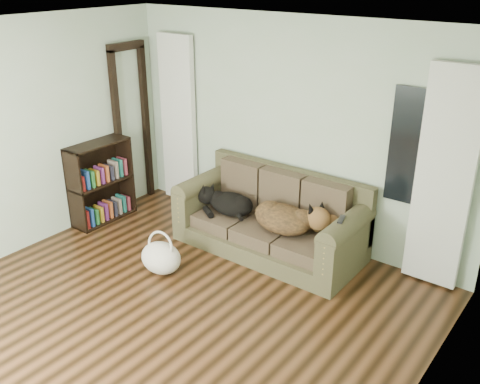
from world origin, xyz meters
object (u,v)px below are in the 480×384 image
Objects in this scene: dog_black_lab at (228,203)px; sofa at (269,215)px; tote_bag at (161,259)px; dog_shepherd at (287,219)px; bookshelf at (101,184)px.

sofa is at bearing 14.33° from dog_black_lab.
tote_bag is at bearing -120.56° from sofa.
tote_bag is at bearing -89.01° from dog_black_lab.
dog_shepherd is (0.27, -0.04, 0.04)m from sofa.
bookshelf reaches higher than sofa.
sofa is 3.66× the size of dog_black_lab.
dog_black_lab is (-0.53, -0.06, 0.03)m from sofa.
sofa is at bearing 10.17° from bookshelf.
bookshelf is at bearing 20.63° from dog_shepherd.
bookshelf reaches higher than dog_black_lab.
sofa is 2.05× the size of bookshelf.
dog_shepherd is 1.54× the size of tote_bag.
sofa is 2.94× the size of dog_shepherd.
tote_bag is (-0.92, -1.05, -0.33)m from dog_shepherd.
dog_shepherd is 2.50m from bookshelf.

